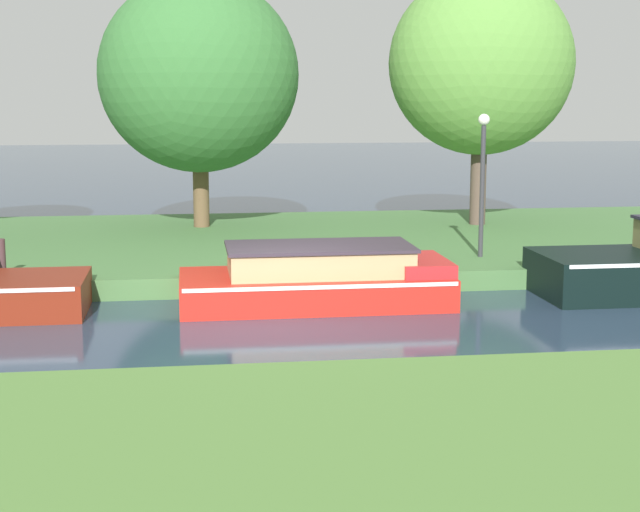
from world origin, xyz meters
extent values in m
plane|color=#26364B|center=(0.00, 0.00, 0.00)|extent=(120.00, 120.00, 0.00)
cube|color=#46713D|center=(0.00, 7.00, 0.20)|extent=(72.00, 10.00, 0.40)
cube|color=red|center=(0.77, 1.20, 0.29)|extent=(4.89, 2.13, 0.57)
cube|color=white|center=(0.77, 1.20, 0.53)|extent=(4.79, 2.16, 0.07)
cube|color=tan|center=(0.86, 1.20, 0.81)|extent=(3.27, 1.62, 0.47)
cube|color=#342A35|center=(0.86, 1.20, 1.08)|extent=(3.37, 1.70, 0.06)
cube|color=red|center=(2.74, 1.20, 0.70)|extent=(0.95, 1.79, 0.24)
cylinder|color=brown|center=(-1.13, 9.22, 1.67)|extent=(0.41, 0.41, 2.54)
ellipsoid|color=#356D33|center=(-1.13, 8.98, 4.29)|extent=(5.04, 4.79, 4.91)
cylinder|color=brown|center=(6.11, 8.70, 1.85)|extent=(0.42, 0.42, 2.89)
ellipsoid|color=#5A8F3C|center=(6.11, 8.68, 4.59)|extent=(4.82, 4.13, 4.71)
cylinder|color=#333338|center=(4.64, 3.63, 1.78)|extent=(0.10, 0.10, 2.76)
sphere|color=white|center=(4.64, 3.63, 3.28)|extent=(0.24, 0.24, 0.24)
cylinder|color=#472E31|center=(-5.01, 2.70, 0.76)|extent=(0.17, 0.17, 0.71)
camera|label=1|loc=(-1.51, -16.07, 3.81)|focal=54.64mm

